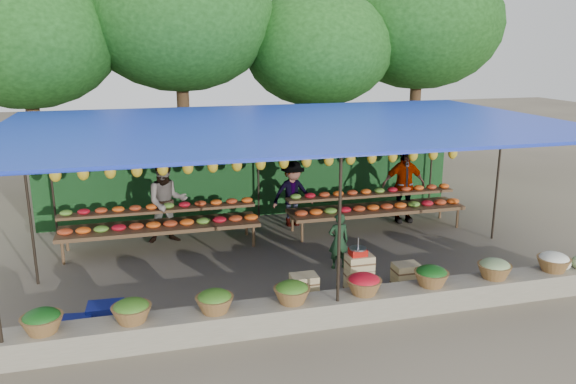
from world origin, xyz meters
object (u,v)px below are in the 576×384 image
object	(u,v)px
crate_counter	(357,280)
vendor_seated	(339,241)
blue_crate_front	(106,314)
weighing_scale	(358,251)
blue_crate_back	(76,326)

from	to	relation	value
crate_counter	vendor_seated	distance (m)	1.34
crate_counter	blue_crate_front	size ratio (longest dim) A/B	4.22
weighing_scale	blue_crate_front	size ratio (longest dim) A/B	0.57
crate_counter	blue_crate_front	xyz separation A→B (m)	(-4.20, 0.11, -0.14)
vendor_seated	blue_crate_back	size ratio (longest dim) A/B	2.47
blue_crate_back	blue_crate_front	bearing A→B (deg)	35.64
weighing_scale	blue_crate_front	xyz separation A→B (m)	(-4.19, 0.11, -0.68)
crate_counter	weighing_scale	xyz separation A→B (m)	(-0.01, 0.00, 0.53)
crate_counter	weighing_scale	distance (m)	0.53
crate_counter	blue_crate_back	distance (m)	4.63
blue_crate_front	weighing_scale	bearing A→B (deg)	1.55
crate_counter	blue_crate_front	bearing A→B (deg)	178.55
crate_counter	vendor_seated	size ratio (longest dim) A/B	2.08
crate_counter	blue_crate_back	xyz separation A→B (m)	(-4.63, -0.12, -0.17)
blue_crate_front	crate_counter	bearing A→B (deg)	1.55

